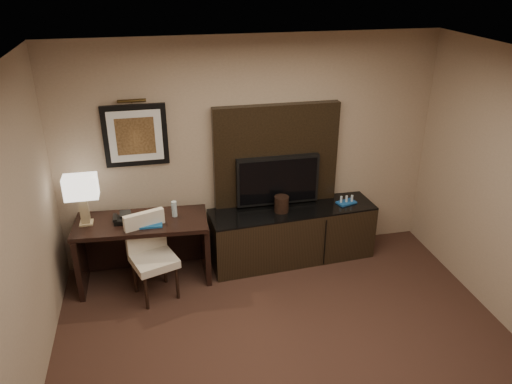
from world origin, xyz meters
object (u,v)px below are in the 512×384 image
object	(u,v)px
desk_phone	(123,218)
water_bottle	(174,209)
desk_chair	(154,260)
credenza	(292,234)
minibar_tray	(346,200)
tv	(278,180)
desk	(144,251)
ice_bucket	(282,204)
table_lamp	(83,202)

from	to	relation	value
desk_phone	water_bottle	distance (m)	0.57
desk_chair	credenza	bearing A→B (deg)	-4.96
minibar_tray	desk_phone	bearing A→B (deg)	-178.16
tv	desk_chair	size ratio (longest dim) A/B	1.08
credenza	desk_phone	bearing A→B (deg)	178.40
desk	tv	xyz separation A→B (m)	(1.63, 0.24, 0.63)
desk_chair	ice_bucket	xyz separation A→B (m)	(1.53, 0.39, 0.32)
desk_phone	ice_bucket	size ratio (longest dim) A/B	1.01
table_lamp	tv	bearing A→B (deg)	4.71
water_bottle	desk	bearing A→B (deg)	-175.27
desk	ice_bucket	size ratio (longest dim) A/B	7.55
desk	ice_bucket	world-z (taller)	ice_bucket
credenza	water_bottle	size ratio (longest dim) A/B	10.99
minibar_tray	desk_chair	bearing A→B (deg)	-169.54
tv	minibar_tray	world-z (taller)	tv
desk_phone	ice_bucket	distance (m)	1.83
table_lamp	water_bottle	bearing A→B (deg)	-1.59
minibar_tray	desk	bearing A→B (deg)	-177.56
credenza	water_bottle	bearing A→B (deg)	178.87
desk	table_lamp	distance (m)	0.88
credenza	ice_bucket	size ratio (longest dim) A/B	10.38
table_lamp	desk_phone	bearing A→B (deg)	-5.54
ice_bucket	minibar_tray	size ratio (longest dim) A/B	0.84
desk	ice_bucket	xyz separation A→B (m)	(1.64, 0.06, 0.40)
minibar_tray	water_bottle	bearing A→B (deg)	-177.98
credenza	minibar_tray	world-z (taller)	minibar_tray
tv	ice_bucket	xyz separation A→B (m)	(0.01, -0.18, -0.23)
table_lamp	ice_bucket	xyz separation A→B (m)	(2.22, 0.01, -0.26)
water_bottle	minibar_tray	world-z (taller)	water_bottle
tv	desk_chair	xyz separation A→B (m)	(-1.52, -0.57, -0.56)
credenza	desk_chair	bearing A→B (deg)	-169.52
desk_chair	desk_phone	xyz separation A→B (m)	(-0.30, 0.35, 0.37)
desk_chair	table_lamp	world-z (taller)	table_lamp
ice_bucket	minibar_tray	distance (m)	0.84
ice_bucket	table_lamp	bearing A→B (deg)	-179.86
desk_chair	desk_phone	bearing A→B (deg)	110.77
table_lamp	minibar_tray	xyz separation A→B (m)	(3.06, 0.05, -0.32)
desk_chair	table_lamp	size ratio (longest dim) A/B	1.74
desk	table_lamp	bearing A→B (deg)	178.11
table_lamp	minibar_tray	bearing A→B (deg)	0.89
desk	credenza	world-z (taller)	desk
desk_chair	tv	bearing A→B (deg)	1.22
credenza	ice_bucket	distance (m)	0.47
water_bottle	minibar_tray	distance (m)	2.10
credenza	table_lamp	distance (m)	2.47
minibar_tray	table_lamp	bearing A→B (deg)	-179.11
ice_bucket	minibar_tray	world-z (taller)	ice_bucket
tv	desk_phone	bearing A→B (deg)	-173.09
table_lamp	water_bottle	size ratio (longest dim) A/B	2.92
desk_phone	table_lamp	bearing A→B (deg)	172.33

